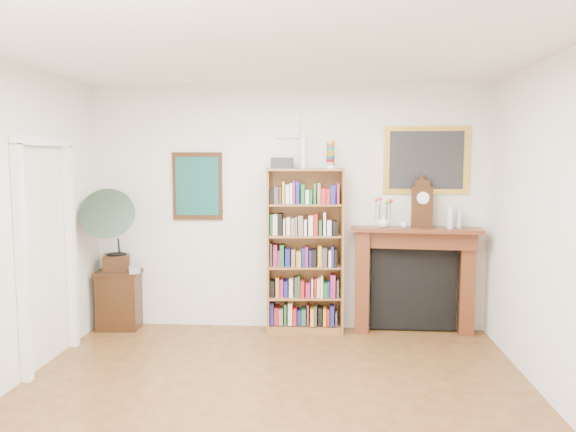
{
  "coord_description": "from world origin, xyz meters",
  "views": [
    {
      "loc": [
        0.43,
        -3.91,
        1.98
      ],
      "look_at": [
        0.06,
        1.6,
        1.4
      ],
      "focal_mm": 35.0,
      "sensor_mm": 36.0,
      "label": 1
    }
  ],
  "objects_px": {
    "flower_vase": "(383,221)",
    "bottle_right": "(459,219)",
    "bookshelf": "(305,242)",
    "mantel_clock": "(422,204)",
    "side_cabinet": "(119,300)",
    "bottle_left": "(450,217)",
    "cd_stack": "(134,270)",
    "teacup": "(404,225)",
    "fireplace": "(414,270)",
    "gramophone": "(110,225)"
  },
  "relations": [
    {
      "from": "teacup",
      "to": "bookshelf",
      "type": "bearing_deg",
      "value": 178.51
    },
    {
      "from": "teacup",
      "to": "bottle_left",
      "type": "relative_size",
      "value": 0.34
    },
    {
      "from": "mantel_clock",
      "to": "bottle_left",
      "type": "height_order",
      "value": "mantel_clock"
    },
    {
      "from": "bottle_left",
      "to": "bottle_right",
      "type": "height_order",
      "value": "bottle_left"
    },
    {
      "from": "side_cabinet",
      "to": "teacup",
      "type": "bearing_deg",
      "value": -4.3
    },
    {
      "from": "side_cabinet",
      "to": "bottle_left",
      "type": "bearing_deg",
      "value": -4.03
    },
    {
      "from": "gramophone",
      "to": "flower_vase",
      "type": "distance_m",
      "value": 3.06
    },
    {
      "from": "flower_vase",
      "to": "bottle_right",
      "type": "relative_size",
      "value": 0.67
    },
    {
      "from": "flower_vase",
      "to": "cd_stack",
      "type": "bearing_deg",
      "value": -177.22
    },
    {
      "from": "bookshelf",
      "to": "flower_vase",
      "type": "height_order",
      "value": "bookshelf"
    },
    {
      "from": "bookshelf",
      "to": "mantel_clock",
      "type": "height_order",
      "value": "bookshelf"
    },
    {
      "from": "mantel_clock",
      "to": "bottle_left",
      "type": "distance_m",
      "value": 0.34
    },
    {
      "from": "bookshelf",
      "to": "fireplace",
      "type": "relative_size",
      "value": 1.47
    },
    {
      "from": "mantel_clock",
      "to": "cd_stack",
      "type": "bearing_deg",
      "value": -172.86
    },
    {
      "from": "bookshelf",
      "to": "bottle_right",
      "type": "height_order",
      "value": "bookshelf"
    },
    {
      "from": "fireplace",
      "to": "teacup",
      "type": "distance_m",
      "value": 0.55
    },
    {
      "from": "fireplace",
      "to": "teacup",
      "type": "xyz_separation_m",
      "value": [
        -0.14,
        -0.1,
        0.52
      ]
    },
    {
      "from": "bookshelf",
      "to": "cd_stack",
      "type": "relative_size",
      "value": 17.83
    },
    {
      "from": "fireplace",
      "to": "side_cabinet",
      "type": "bearing_deg",
      "value": -173.01
    },
    {
      "from": "cd_stack",
      "to": "bottle_right",
      "type": "xyz_separation_m",
      "value": [
        3.63,
        0.19,
        0.59
      ]
    },
    {
      "from": "side_cabinet",
      "to": "bookshelf",
      "type": "bearing_deg",
      "value": -3.55
    },
    {
      "from": "bottle_right",
      "to": "bookshelf",
      "type": "bearing_deg",
      "value": -178.09
    },
    {
      "from": "cd_stack",
      "to": "bottle_left",
      "type": "xyz_separation_m",
      "value": [
        3.52,
        0.12,
        0.61
      ]
    },
    {
      "from": "bottle_left",
      "to": "gramophone",
      "type": "bearing_deg",
      "value": -178.29
    },
    {
      "from": "bottle_left",
      "to": "cd_stack",
      "type": "bearing_deg",
      "value": -178.03
    },
    {
      "from": "bookshelf",
      "to": "bottle_left",
      "type": "bearing_deg",
      "value": -5.36
    },
    {
      "from": "flower_vase",
      "to": "side_cabinet",
      "type": "bearing_deg",
      "value": -179.42
    },
    {
      "from": "side_cabinet",
      "to": "bottle_right",
      "type": "bearing_deg",
      "value": -3.03
    },
    {
      "from": "cd_stack",
      "to": "mantel_clock",
      "type": "bearing_deg",
      "value": 3.34
    },
    {
      "from": "bookshelf",
      "to": "bottle_left",
      "type": "xyz_separation_m",
      "value": [
        1.6,
        -0.01,
        0.29
      ]
    },
    {
      "from": "bookshelf",
      "to": "gramophone",
      "type": "xyz_separation_m",
      "value": [
        -2.19,
        -0.12,
        0.18
      ]
    },
    {
      "from": "fireplace",
      "to": "cd_stack",
      "type": "distance_m",
      "value": 3.16
    },
    {
      "from": "bottle_left",
      "to": "mantel_clock",
      "type": "bearing_deg",
      "value": 167.41
    },
    {
      "from": "fireplace",
      "to": "bottle_right",
      "type": "xyz_separation_m",
      "value": [
        0.47,
        -0.01,
        0.59
      ]
    },
    {
      "from": "flower_vase",
      "to": "bottle_left",
      "type": "bearing_deg",
      "value": -1.13
    },
    {
      "from": "fireplace",
      "to": "bottle_left",
      "type": "bearing_deg",
      "value": -6.92
    },
    {
      "from": "bookshelf",
      "to": "mantel_clock",
      "type": "relative_size",
      "value": 4.05
    },
    {
      "from": "bookshelf",
      "to": "bottle_right",
      "type": "distance_m",
      "value": 1.73
    },
    {
      "from": "bookshelf",
      "to": "bottle_left",
      "type": "relative_size",
      "value": 8.92
    },
    {
      "from": "mantel_clock",
      "to": "bottle_left",
      "type": "xyz_separation_m",
      "value": [
        0.3,
        -0.07,
        -0.14
      ]
    },
    {
      "from": "flower_vase",
      "to": "bottle_right",
      "type": "distance_m",
      "value": 0.84
    },
    {
      "from": "gramophone",
      "to": "side_cabinet",
      "type": "bearing_deg",
      "value": 51.04
    },
    {
      "from": "cd_stack",
      "to": "bottle_right",
      "type": "bearing_deg",
      "value": 2.98
    },
    {
      "from": "side_cabinet",
      "to": "mantel_clock",
      "type": "distance_m",
      "value": 3.63
    },
    {
      "from": "cd_stack",
      "to": "teacup",
      "type": "bearing_deg",
      "value": 1.97
    },
    {
      "from": "fireplace",
      "to": "gramophone",
      "type": "relative_size",
      "value": 1.51
    },
    {
      "from": "side_cabinet",
      "to": "fireplace",
      "type": "distance_m",
      "value": 3.41
    },
    {
      "from": "teacup",
      "to": "bottle_right",
      "type": "distance_m",
      "value": 0.62
    },
    {
      "from": "side_cabinet",
      "to": "gramophone",
      "type": "relative_size",
      "value": 0.7
    },
    {
      "from": "fireplace",
      "to": "cd_stack",
      "type": "xyz_separation_m",
      "value": [
        -3.16,
        -0.2,
        0.0
      ]
    }
  ]
}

